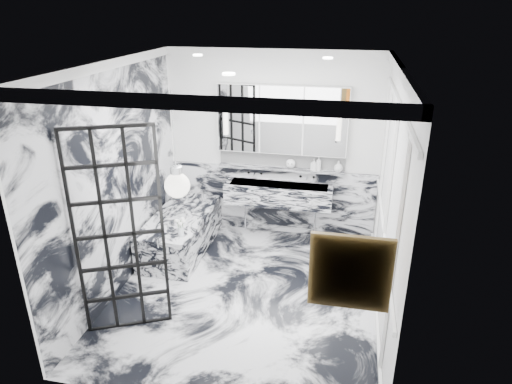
% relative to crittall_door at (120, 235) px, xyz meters
% --- Properties ---
extents(floor, '(3.60, 3.60, 0.00)m').
position_rel_crittall_door_xyz_m(floor, '(1.14, 0.86, -1.15)').
color(floor, silver).
rests_on(floor, ground).
extents(ceiling, '(3.60, 3.60, 0.00)m').
position_rel_crittall_door_xyz_m(ceiling, '(1.14, 0.86, 1.65)').
color(ceiling, white).
rests_on(ceiling, wall_back).
extents(wall_back, '(3.60, 0.00, 3.60)m').
position_rel_crittall_door_xyz_m(wall_back, '(1.14, 2.66, 0.25)').
color(wall_back, white).
rests_on(wall_back, floor).
extents(wall_front, '(3.60, 0.00, 3.60)m').
position_rel_crittall_door_xyz_m(wall_front, '(1.14, -0.94, 0.25)').
color(wall_front, white).
rests_on(wall_front, floor).
extents(wall_left, '(0.00, 3.60, 3.60)m').
position_rel_crittall_door_xyz_m(wall_left, '(-0.46, 0.86, 0.25)').
color(wall_left, white).
rests_on(wall_left, floor).
extents(wall_right, '(0.00, 3.60, 3.60)m').
position_rel_crittall_door_xyz_m(wall_right, '(2.74, 0.86, 0.25)').
color(wall_right, white).
rests_on(wall_right, floor).
extents(marble_clad_back, '(3.18, 0.05, 1.05)m').
position_rel_crittall_door_xyz_m(marble_clad_back, '(1.14, 2.64, -0.62)').
color(marble_clad_back, silver).
rests_on(marble_clad_back, floor).
extents(marble_clad_left, '(0.02, 3.56, 2.68)m').
position_rel_crittall_door_xyz_m(marble_clad_left, '(-0.44, 0.86, 0.19)').
color(marble_clad_left, silver).
rests_on(marble_clad_left, floor).
extents(panel_molding, '(0.03, 3.40, 2.30)m').
position_rel_crittall_door_xyz_m(panel_molding, '(2.72, 0.86, 0.15)').
color(panel_molding, white).
rests_on(panel_molding, floor).
extents(soap_bottle_a, '(0.09, 0.09, 0.22)m').
position_rel_crittall_door_xyz_m(soap_bottle_a, '(1.85, 2.57, 0.05)').
color(soap_bottle_a, '#8C5919').
rests_on(soap_bottle_a, ledge).
extents(soap_bottle_b, '(0.09, 0.10, 0.18)m').
position_rel_crittall_door_xyz_m(soap_bottle_b, '(1.78, 2.57, 0.03)').
color(soap_bottle_b, '#4C4C51').
rests_on(soap_bottle_b, ledge).
extents(soap_bottle_c, '(0.17, 0.17, 0.17)m').
position_rel_crittall_door_xyz_m(soap_bottle_c, '(2.14, 2.57, 0.03)').
color(soap_bottle_c, silver).
rests_on(soap_bottle_c, ledge).
extents(face_pot, '(0.14, 0.14, 0.14)m').
position_rel_crittall_door_xyz_m(face_pot, '(1.44, 2.57, 0.02)').
color(face_pot, white).
rests_on(face_pot, ledge).
extents(amber_bottle, '(0.04, 0.04, 0.10)m').
position_rel_crittall_door_xyz_m(amber_bottle, '(1.83, 2.57, -0.01)').
color(amber_bottle, '#8C5919').
rests_on(amber_bottle, ledge).
extents(flower_vase, '(0.08, 0.08, 0.12)m').
position_rel_crittall_door_xyz_m(flower_vase, '(0.19, 1.19, -0.54)').
color(flower_vase, silver).
rests_on(flower_vase, bathtub).
extents(crittall_door, '(0.82, 0.41, 2.30)m').
position_rel_crittall_door_xyz_m(crittall_door, '(0.00, 0.00, 0.00)').
color(crittall_door, black).
rests_on(crittall_door, floor).
extents(artwork, '(0.50, 0.05, 0.50)m').
position_rel_crittall_door_xyz_m(artwork, '(2.34, -0.90, 0.41)').
color(artwork, '#D16015').
rests_on(artwork, wall_front).
extents(pendant_light, '(0.22, 0.22, 0.22)m').
position_rel_crittall_door_xyz_m(pendant_light, '(0.85, -0.43, 0.79)').
color(pendant_light, white).
rests_on(pendant_light, ceiling).
extents(trough_sink, '(1.60, 0.45, 0.30)m').
position_rel_crittall_door_xyz_m(trough_sink, '(1.29, 2.42, -0.42)').
color(trough_sink, silver).
rests_on(trough_sink, wall_back).
extents(ledge, '(1.90, 0.14, 0.04)m').
position_rel_crittall_door_xyz_m(ledge, '(1.29, 2.58, -0.08)').
color(ledge, silver).
rests_on(ledge, wall_back).
extents(subway_tile, '(1.90, 0.03, 0.23)m').
position_rel_crittall_door_xyz_m(subway_tile, '(1.29, 2.65, 0.06)').
color(subway_tile, white).
rests_on(subway_tile, wall_back).
extents(mirror_cabinet, '(1.90, 0.16, 1.00)m').
position_rel_crittall_door_xyz_m(mirror_cabinet, '(1.29, 2.59, 0.67)').
color(mirror_cabinet, white).
rests_on(mirror_cabinet, wall_back).
extents(sconce_left, '(0.07, 0.07, 0.40)m').
position_rel_crittall_door_xyz_m(sconce_left, '(0.47, 2.49, 0.63)').
color(sconce_left, white).
rests_on(sconce_left, mirror_cabinet).
extents(sconce_right, '(0.07, 0.07, 0.40)m').
position_rel_crittall_door_xyz_m(sconce_right, '(2.11, 2.49, 0.63)').
color(sconce_right, white).
rests_on(sconce_right, mirror_cabinet).
extents(bathtub, '(0.75, 1.65, 0.55)m').
position_rel_crittall_door_xyz_m(bathtub, '(-0.03, 1.76, -0.87)').
color(bathtub, silver).
rests_on(bathtub, floor).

